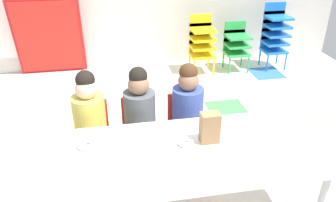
# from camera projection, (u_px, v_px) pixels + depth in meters

# --- Properties ---
(ground_plane) EXTENTS (6.16, 5.03, 0.02)m
(ground_plane) POSITION_uv_depth(u_px,v_px,m) (163.00, 167.00, 3.03)
(ground_plane) COLOR silver
(craft_table) EXTENTS (2.02, 0.81, 0.56)m
(craft_table) POSITION_uv_depth(u_px,v_px,m) (172.00, 157.00, 2.29)
(craft_table) COLOR white
(craft_table) RESTS_ON ground_plane
(seated_child_near_camera) EXTENTS (0.32, 0.31, 0.92)m
(seated_child_near_camera) POSITION_uv_depth(u_px,v_px,m) (89.00, 114.00, 2.74)
(seated_child_near_camera) COLOR red
(seated_child_near_camera) RESTS_ON ground_plane
(seated_child_middle_seat) EXTENTS (0.32, 0.31, 0.92)m
(seated_child_middle_seat) POSITION_uv_depth(u_px,v_px,m) (140.00, 109.00, 2.80)
(seated_child_middle_seat) COLOR red
(seated_child_middle_seat) RESTS_ON ground_plane
(seated_child_far_right) EXTENTS (0.34, 0.34, 0.92)m
(seated_child_far_right) POSITION_uv_depth(u_px,v_px,m) (188.00, 105.00, 2.87)
(seated_child_far_right) COLOR red
(seated_child_far_right) RESTS_ON ground_plane
(kid_chair_yellow_stack) EXTENTS (0.32, 0.30, 0.80)m
(kid_chair_yellow_stack) POSITION_uv_depth(u_px,v_px,m) (202.00, 41.00, 4.73)
(kid_chair_yellow_stack) COLOR yellow
(kid_chair_yellow_stack) RESTS_ON ground_plane
(kid_chair_green_stack) EXTENTS (0.32, 0.30, 0.68)m
(kid_chair_green_stack) POSITION_uv_depth(u_px,v_px,m) (236.00, 43.00, 4.84)
(kid_chair_green_stack) COLOR green
(kid_chair_green_stack) RESTS_ON ground_plane
(kid_chair_blue_stack) EXTENTS (0.32, 0.30, 0.92)m
(kid_chair_blue_stack) POSITION_uv_depth(u_px,v_px,m) (275.00, 32.00, 4.87)
(kid_chair_blue_stack) COLOR blue
(kid_chair_blue_stack) RESTS_ON ground_plane
(folded_activity_table) EXTENTS (0.90, 0.29, 1.09)m
(folded_activity_table) POSITION_uv_depth(u_px,v_px,m) (49.00, 37.00, 4.60)
(folded_activity_table) COLOR red
(folded_activity_table) RESTS_ON ground_plane
(paper_bag_brown) EXTENTS (0.13, 0.09, 0.22)m
(paper_bag_brown) POSITION_uv_depth(u_px,v_px,m) (210.00, 128.00, 2.33)
(paper_bag_brown) COLOR #9E754C
(paper_bag_brown) RESTS_ON craft_table
(paper_plate_near_edge) EXTENTS (0.18, 0.18, 0.01)m
(paper_plate_near_edge) POSITION_uv_depth(u_px,v_px,m) (86.00, 147.00, 2.31)
(paper_plate_near_edge) COLOR white
(paper_plate_near_edge) RESTS_ON craft_table
(donut_powdered_on_plate) EXTENTS (0.12, 0.12, 0.03)m
(donut_powdered_on_plate) POSITION_uv_depth(u_px,v_px,m) (86.00, 145.00, 2.30)
(donut_powdered_on_plate) COLOR white
(donut_powdered_on_plate) RESTS_ON craft_table
(donut_powdered_loose) EXTENTS (0.11, 0.11, 0.03)m
(donut_powdered_loose) POSITION_uv_depth(u_px,v_px,m) (185.00, 142.00, 2.34)
(donut_powdered_loose) COLOR white
(donut_powdered_loose) RESTS_ON craft_table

